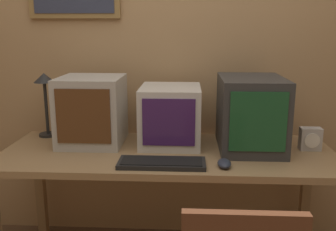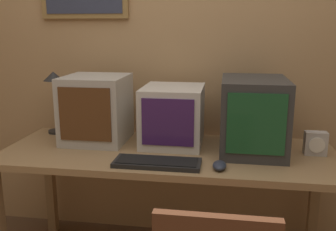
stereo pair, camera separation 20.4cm
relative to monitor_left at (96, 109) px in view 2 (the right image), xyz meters
name	(u,v)px [view 2 (the right image)]	position (x,y,z in m)	size (l,w,h in m)	color
wall_back	(179,46)	(0.45, 0.34, 0.35)	(8.00, 0.08, 2.60)	tan
desk	(168,164)	(0.45, -0.13, -0.28)	(1.85, 0.71, 0.75)	#99754C
monitor_left	(96,109)	(0.00, 0.00, 0.00)	(0.36, 0.38, 0.40)	#B7B2A8
monitor_center	(173,115)	(0.46, 0.02, -0.03)	(0.35, 0.40, 0.34)	beige
monitor_right	(253,115)	(0.92, -0.05, 0.00)	(0.35, 0.48, 0.40)	#333333
keyboard_main	(157,163)	(0.44, -0.36, -0.19)	(0.44, 0.16, 0.03)	black
mouse_near_keyboard	(219,165)	(0.75, -0.36, -0.18)	(0.07, 0.11, 0.04)	#282D3D
desk_clock	(315,143)	(1.25, -0.07, -0.13)	(0.12, 0.07, 0.13)	#B7B2AD
desk_lamp	(54,88)	(-0.32, 0.13, 0.10)	(0.13, 0.13, 0.40)	black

